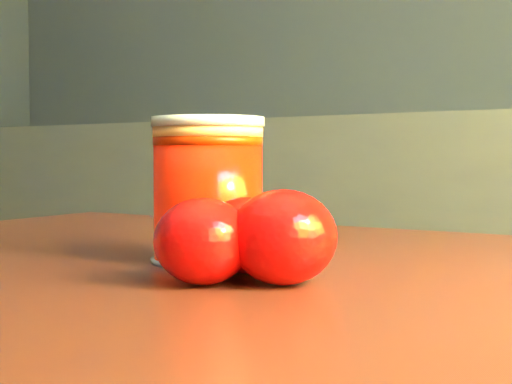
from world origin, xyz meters
The scene contains 5 objects.
kitchen_counter centered at (0.00, 1.45, 0.45)m, with size 3.15×0.60×0.90m, color #56565B.
juice_glass centered at (0.72, 0.04, 0.78)m, with size 0.09×0.09×0.11m.
orange_front centered at (0.77, 0.01, 0.75)m, with size 0.06×0.06×0.05m, color #FA0D05.
orange_back centered at (0.78, -0.04, 0.75)m, with size 0.06×0.06×0.06m, color #FA0D05.
orange_extra centered at (0.82, -0.01, 0.75)m, with size 0.07×0.07×0.06m, color #FA0D05.
Camera 1 is at (1.06, -0.38, 0.80)m, focal length 50.00 mm.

